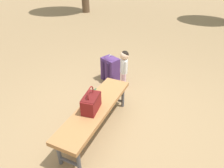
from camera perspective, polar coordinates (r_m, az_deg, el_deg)
name	(u,v)px	position (r m, az deg, el deg)	size (l,w,h in m)	color
ground_plane	(113,117)	(3.26, 0.39, -9.54)	(40.00, 40.00, 0.00)	#8C704C
park_bench	(96,109)	(2.79, -4.75, -7.43)	(1.64, 0.59, 0.45)	#9E6B3D
handbag	(91,102)	(2.62, -6.13, -5.37)	(0.36, 0.26, 0.37)	maroon
child_standing	(124,64)	(3.73, 3.56, 5.80)	(0.17, 0.18, 0.79)	#E5B2C6
backpack_large	(110,68)	(4.11, -0.45, 4.77)	(0.36, 0.40, 0.58)	#4C2D66
backpack_small	(98,98)	(3.39, -4.25, -4.14)	(0.20, 0.22, 0.34)	#1E4C2D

